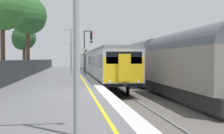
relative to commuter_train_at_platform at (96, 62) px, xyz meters
name	(u,v)px	position (x,y,z in m)	size (l,w,h in m)	color
ground	(147,103)	(0.54, -23.95, -1.88)	(17.40, 110.00, 1.21)	slate
commuter_train_at_platform	(96,62)	(0.00, 0.00, 0.00)	(2.83, 41.28, 3.81)	#B7B7BC
freight_train_adjacent_track	(157,62)	(4.00, -14.82, 0.19)	(2.60, 25.31, 4.50)	#232326
signal_gantry	(87,47)	(-1.48, -3.58, 2.00)	(1.10, 0.24, 5.24)	#47474C
speed_limit_sign	(86,58)	(-1.85, -8.20, 0.58)	(0.59, 0.08, 2.91)	#59595B
platform_lamp_near	(76,4)	(-3.37, -32.22, 1.70)	(2.00, 0.20, 4.95)	#93999E
platform_lamp_mid	(71,48)	(-3.37, -8.30, 1.68)	(2.00, 0.20, 4.92)	#93999E
platform_lamp_far	(71,53)	(-3.37, 15.62, 1.62)	(2.00, 0.20, 4.81)	#93999E
background_tree_left	(29,17)	(-8.33, -3.84, 5.47)	(4.50, 4.50, 9.13)	#473323
background_tree_centre	(3,9)	(-9.24, -12.93, 4.83)	(4.00, 4.00, 8.29)	#473323
background_tree_right	(23,39)	(-9.90, 1.96, 3.25)	(3.29, 3.29, 6.32)	#473323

